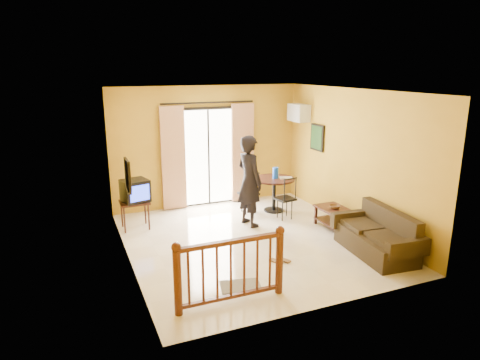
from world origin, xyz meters
name	(u,v)px	position (x,y,z in m)	size (l,w,h in m)	color
ground	(251,241)	(0.00, 0.00, 0.00)	(5.00, 5.00, 0.00)	beige
room_shell	(251,153)	(0.00, 0.00, 1.70)	(5.00, 5.00, 5.00)	white
balcony_door	(209,156)	(0.00, 2.43, 1.19)	(2.25, 0.14, 2.46)	black
tv_table	(135,205)	(-1.90, 1.52, 0.50)	(0.57, 0.48, 0.58)	black
television	(135,191)	(-1.87, 1.51, 0.80)	(0.59, 0.56, 0.45)	black
picture_left	(128,175)	(-2.22, -0.20, 1.55)	(0.05, 0.42, 0.52)	black
dining_table	(274,185)	(1.21, 1.41, 0.61)	(0.93, 0.93, 0.77)	black
water_jug	(276,173)	(1.23, 1.40, 0.90)	(0.13, 0.13, 0.25)	blue
serving_tray	(286,178)	(1.45, 1.31, 0.78)	(0.28, 0.18, 0.02)	beige
dining_chairs	(266,215)	(0.90, 1.19, 0.00)	(1.03, 1.13, 0.95)	black
air_conditioner	(299,113)	(2.09, 1.95, 2.15)	(0.31, 0.60, 0.40)	silver
botanical_print	(317,138)	(2.22, 1.30, 1.65)	(0.05, 0.50, 0.60)	black
coffee_table	(336,216)	(1.85, -0.10, 0.28)	(0.53, 0.95, 0.42)	black
bowl	(335,207)	(1.85, -0.03, 0.45)	(0.21, 0.21, 0.07)	brown
sofa	(378,237)	(1.85, -1.36, 0.30)	(0.91, 1.72, 0.79)	black
standing_person	(249,181)	(0.33, 0.82, 0.94)	(0.69, 0.45, 1.89)	black
stair_balustrade	(231,266)	(-1.15, -1.90, 0.56)	(1.63, 0.13, 1.04)	#471E0F
doormat	(241,286)	(-0.85, -1.53, 0.01)	(0.60, 0.40, 0.02)	#615C4E
sandals	(280,261)	(0.10, -1.00, 0.01)	(0.34, 0.27, 0.03)	brown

